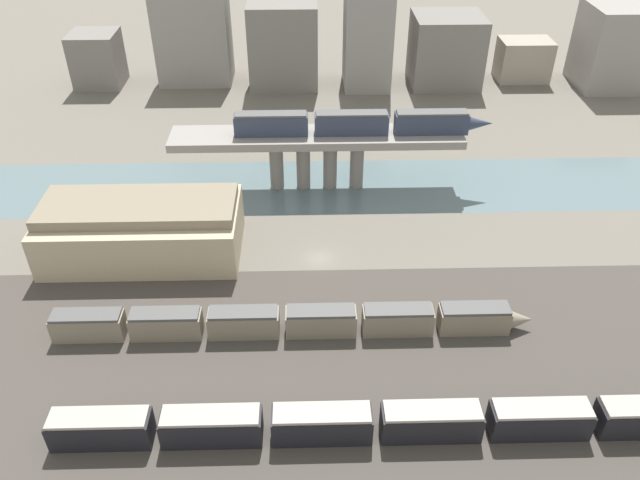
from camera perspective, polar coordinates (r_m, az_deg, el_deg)
The scene contains 15 objects.
ground_plane at distance 96.71m, azimuth -0.02°, elevation -1.68°, with size 400.00×400.00×0.00m, color #666056.
railbed_yard at distance 78.95m, azimuth 0.44°, elevation -12.27°, with size 280.00×42.00×0.01m, color #423D38.
river_water at distance 114.91m, azimuth -0.30°, elevation 4.94°, with size 320.00×19.24×0.01m, color slate.
bridge at distance 110.87m, azimuth -0.31°, elevation 8.68°, with size 51.06×7.98×10.60m.
train_on_bridge at distance 109.46m, azimuth 3.64°, elevation 10.63°, with size 44.75×2.77×3.93m.
train_yard_near at distance 72.20m, azimuth 6.30°, elevation -16.26°, with size 75.52×3.19×4.09m.
train_yard_mid at distance 83.03m, azimuth -2.69°, elevation -7.46°, with size 63.45×2.97×3.92m.
warehouse_building at distance 99.65m, azimuth -15.95°, elevation 1.05°, with size 29.76×15.32×9.06m.
city_block_far_left at distance 166.30m, azimuth -19.69°, elevation 15.29°, with size 11.05×10.70×12.80m, color slate.
city_block_left at distance 161.75m, azimuth -11.49°, elevation 17.70°, with size 17.50×11.69×21.51m, color gray.
city_block_center at distance 155.95m, azimuth -3.39°, elevation 17.32°, with size 16.31×11.14×19.77m, color slate.
city_block_right at distance 155.86m, azimuth 4.37°, elevation 18.04°, with size 10.97×13.25×23.78m, color gray.
city_block_far_right at distance 160.82m, azimuth 11.43°, elevation 16.66°, with size 16.52×14.69×16.46m, color slate.
city_block_tall at distance 168.86m, azimuth 18.10°, elevation 15.37°, with size 12.53×8.43×9.95m, color gray.
city_block_low at distance 171.29m, azimuth 25.29°, elevation 15.72°, with size 15.26×15.55×19.20m, color gray.
Camera 1 is at (-1.95, -76.98, 58.50)m, focal length 35.00 mm.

